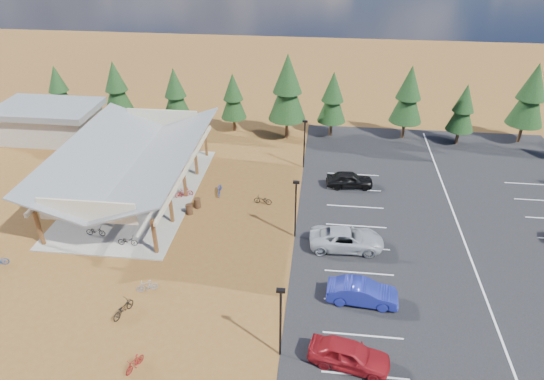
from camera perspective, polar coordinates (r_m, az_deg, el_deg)
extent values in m
plane|color=brown|center=(38.44, -5.03, -6.69)|extent=(140.00, 140.00, 0.00)
cube|color=black|center=(41.90, 21.63, -5.50)|extent=(27.00, 44.00, 0.04)
cube|color=gray|center=(46.67, -15.52, -0.38)|extent=(10.60, 18.60, 0.10)
cube|color=#522F17|center=(41.66, -25.69, -4.08)|extent=(0.25, 0.25, 3.00)
cube|color=#522F17|center=(44.63, -23.14, -1.07)|extent=(0.25, 0.25, 3.00)
cube|color=#522F17|center=(47.79, -20.92, 1.55)|extent=(0.25, 0.25, 3.00)
cube|color=#522F17|center=(51.10, -18.98, 3.84)|extent=(0.25, 0.25, 3.00)
cube|color=#522F17|center=(54.53, -17.27, 5.84)|extent=(0.25, 0.25, 3.00)
cube|color=#522F17|center=(37.77, -13.65, -5.31)|extent=(0.25, 0.25, 3.00)
cube|color=#522F17|center=(41.03, -11.82, -1.91)|extent=(0.25, 0.25, 3.00)
cube|color=#522F17|center=(44.44, -10.26, 0.98)|extent=(0.25, 0.25, 3.00)
cube|color=#522F17|center=(47.98, -8.94, 3.45)|extent=(0.25, 0.25, 3.00)
cube|color=#522F17|center=(51.62, -7.79, 5.58)|extent=(0.25, 0.25, 3.00)
cube|color=beige|center=(47.31, -21.68, 3.16)|extent=(0.22, 18.00, 0.35)
cube|color=beige|center=(43.62, -9.94, 2.66)|extent=(0.22, 18.00, 0.35)
cube|color=slate|center=(46.00, -19.57, 4.06)|extent=(5.85, 19.40, 2.13)
cube|color=slate|center=(43.83, -12.69, 3.82)|extent=(5.85, 19.40, 2.13)
cube|color=beige|center=(37.84, -20.94, -2.36)|extent=(7.50, 0.15, 1.80)
cube|color=beige|center=(52.52, -12.74, 8.28)|extent=(7.50, 0.15, 1.80)
cube|color=#ADA593|center=(60.88, -24.59, 6.99)|extent=(10.00, 6.00, 3.20)
cube|color=slate|center=(60.21, -24.99, 8.68)|extent=(11.00, 7.00, 0.70)
cylinder|color=black|center=(28.77, 0.99, -15.50)|extent=(0.14, 0.14, 5.00)
cube|color=black|center=(26.99, 1.04, -11.74)|extent=(0.50, 0.25, 0.18)
cylinder|color=black|center=(38.05, 2.78, -2.42)|extent=(0.14, 0.14, 5.00)
cube|color=black|center=(36.73, 2.88, 0.92)|extent=(0.50, 0.25, 0.18)
cylinder|color=black|center=(48.54, 3.81, 5.29)|extent=(0.14, 0.14, 5.00)
cube|color=black|center=(47.51, 3.91, 8.07)|extent=(0.50, 0.25, 0.18)
cylinder|color=#3E2616|center=(42.51, -9.72, -2.26)|extent=(0.60, 0.60, 0.90)
cylinder|color=#3E2616|center=(43.28, -8.78, -1.52)|extent=(0.60, 0.60, 0.90)
cylinder|color=#382314|center=(65.26, -23.22, 8.09)|extent=(0.36, 0.36, 1.72)
cone|color=black|center=(64.32, -23.75, 10.48)|extent=(3.02, 3.02, 4.12)
cone|color=black|center=(63.82, -24.08, 11.91)|extent=(2.34, 2.34, 3.09)
cylinder|color=#382314|center=(61.69, -17.30, 8.08)|extent=(0.36, 0.36, 1.93)
cone|color=black|center=(60.58, -17.78, 10.94)|extent=(3.40, 3.40, 4.64)
cone|color=black|center=(60.00, -18.07, 12.67)|extent=(2.63, 2.63, 3.48)
cylinder|color=#382314|center=(58.72, -10.95, 7.74)|extent=(0.36, 0.36, 1.83)
cone|color=black|center=(57.60, -11.25, 10.59)|extent=(3.23, 3.23, 4.40)
cone|color=black|center=(57.02, -11.44, 12.32)|extent=(2.49, 2.49, 3.30)
cylinder|color=#382314|center=(57.79, -4.46, 7.76)|extent=(0.36, 0.36, 1.69)
cone|color=black|center=(56.74, -4.57, 10.43)|extent=(2.97, 2.97, 4.05)
cone|color=black|center=(56.18, -4.64, 12.05)|extent=(2.30, 2.30, 3.04)
cylinder|color=#382314|center=(55.65, 1.75, 7.29)|extent=(0.36, 0.36, 2.37)
cone|color=black|center=(54.18, 1.81, 11.20)|extent=(4.16, 4.16, 5.68)
cone|color=black|center=(53.44, 1.86, 13.59)|extent=(3.22, 3.22, 4.26)
cylinder|color=#382314|center=(56.70, 6.91, 7.25)|extent=(0.36, 0.36, 1.84)
cone|color=black|center=(55.55, 7.11, 10.21)|extent=(3.24, 3.24, 4.42)
cone|color=black|center=(54.94, 7.23, 12.01)|extent=(2.50, 2.50, 3.31)
cylinder|color=#382314|center=(57.69, 15.20, 6.91)|extent=(0.36, 0.36, 2.06)
cone|color=black|center=(56.43, 15.68, 10.15)|extent=(3.62, 3.62, 4.94)
cone|color=black|center=(55.78, 15.98, 12.12)|extent=(2.80, 2.80, 3.70)
cylinder|color=#382314|center=(58.09, 20.96, 5.88)|extent=(0.36, 0.36, 1.69)
cone|color=black|center=(57.04, 21.49, 8.48)|extent=(2.97, 2.97, 4.04)
cone|color=black|center=(56.49, 21.82, 10.05)|extent=(2.29, 2.29, 3.03)
cylinder|color=#382314|center=(61.27, 27.18, 5.99)|extent=(0.36, 0.36, 2.21)
cone|color=black|center=(60.01, 28.03, 9.23)|extent=(3.89, 3.89, 5.30)
cone|color=black|center=(59.37, 28.55, 11.20)|extent=(3.00, 3.00, 3.98)
imported|color=black|center=(41.62, -20.04, -4.56)|extent=(1.63, 0.60, 0.85)
imported|color=gray|center=(45.49, -17.32, -0.81)|extent=(1.53, 0.61, 0.89)
imported|color=navy|center=(49.07, -18.61, 1.33)|extent=(1.64, 0.73, 0.84)
imported|color=maroon|center=(51.45, -17.66, 2.99)|extent=(1.69, 0.87, 0.98)
imported|color=black|center=(39.71, -16.64, -5.75)|extent=(1.60, 0.57, 0.84)
imported|color=gray|center=(43.73, -16.02, -1.78)|extent=(1.88, 0.75, 1.10)
imported|color=navy|center=(48.73, -12.36, 2.11)|extent=(1.74, 1.04, 0.87)
imported|color=#9C311E|center=(49.07, -11.20, 2.60)|extent=(1.87, 0.87, 1.09)
imported|color=maroon|center=(30.65, -15.87, -19.01)|extent=(0.95, 1.54, 0.90)
imported|color=black|center=(33.92, -17.13, -13.18)|extent=(1.25, 2.01, 1.00)
imported|color=gray|center=(35.24, -14.48, -10.86)|extent=(1.52, 0.98, 0.89)
imported|color=navy|center=(45.04, -6.18, 0.11)|extent=(0.87, 1.92, 0.97)
imported|color=maroon|center=(44.89, -10.30, -0.33)|extent=(1.69, 1.15, 0.99)
imported|color=black|center=(43.27, -1.09, -1.17)|extent=(1.70, 0.79, 0.86)
imported|color=maroon|center=(29.83, 9.08, -18.56)|extent=(5.01, 2.83, 1.61)
imported|color=navy|center=(33.66, 10.58, -11.77)|extent=(4.86, 1.99, 1.57)
imported|color=#AEB2B7|center=(38.17, 8.78, -5.71)|extent=(5.84, 2.86, 1.60)
imported|color=black|center=(46.31, 9.11, 1.22)|extent=(4.50, 2.11, 1.49)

